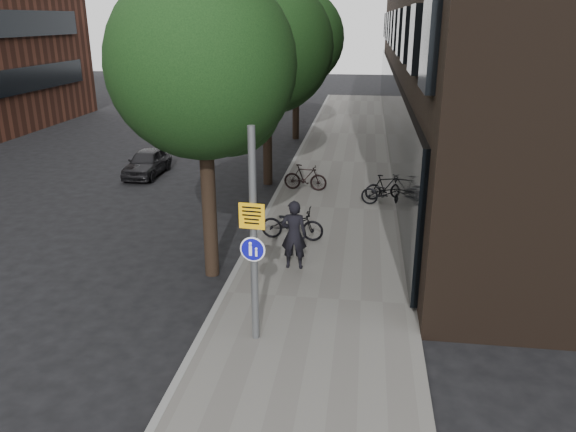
% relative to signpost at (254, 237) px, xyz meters
% --- Properties ---
extents(ground, '(120.00, 120.00, 0.00)m').
position_rel_signpost_xyz_m(ground, '(0.86, -1.46, -2.32)').
color(ground, black).
rests_on(ground, ground).
extents(sidewalk, '(4.50, 60.00, 0.12)m').
position_rel_signpost_xyz_m(sidewalk, '(1.11, 8.54, -2.26)').
color(sidewalk, '#5C5955').
rests_on(sidewalk, ground).
extents(curb_edge, '(0.15, 60.00, 0.13)m').
position_rel_signpost_xyz_m(curb_edge, '(-1.14, 8.54, -2.25)').
color(curb_edge, slate).
rests_on(curb_edge, ground).
extents(street_tree_near, '(4.40, 4.40, 7.50)m').
position_rel_signpost_xyz_m(street_tree_near, '(-1.67, 3.18, 2.79)').
color(street_tree_near, black).
rests_on(street_tree_near, ground).
extents(street_tree_mid, '(5.00, 5.00, 7.80)m').
position_rel_signpost_xyz_m(street_tree_mid, '(-1.67, 11.68, 2.79)').
color(street_tree_mid, black).
rests_on(street_tree_mid, ground).
extents(street_tree_far, '(5.00, 5.00, 7.80)m').
position_rel_signpost_xyz_m(street_tree_far, '(-1.67, 20.68, 2.79)').
color(street_tree_far, black).
rests_on(street_tree_far, ground).
extents(signpost, '(0.50, 0.15, 4.36)m').
position_rel_signpost_xyz_m(signpost, '(0.00, 0.00, 0.00)').
color(signpost, '#595B5E').
rests_on(signpost, sidewalk).
extents(pedestrian, '(0.68, 0.45, 1.83)m').
position_rel_signpost_xyz_m(pedestrian, '(0.33, 3.50, -1.28)').
color(pedestrian, black).
rests_on(pedestrian, sidewalk).
extents(parked_bike_facade_near, '(1.84, 0.94, 0.92)m').
position_rel_signpost_xyz_m(parked_bike_facade_near, '(2.86, 8.99, -1.74)').
color(parked_bike_facade_near, black).
rests_on(parked_bike_facade_near, sidewalk).
extents(parked_bike_facade_far, '(1.59, 0.86, 0.92)m').
position_rel_signpost_xyz_m(parked_bike_facade_far, '(2.86, 9.76, -1.74)').
color(parked_bike_facade_far, black).
rests_on(parked_bike_facade_far, sidewalk).
extents(parked_bike_curb_near, '(1.90, 0.78, 0.98)m').
position_rel_signpost_xyz_m(parked_bike_curb_near, '(0.03, 5.46, -1.71)').
color(parked_bike_curb_near, black).
rests_on(parked_bike_curb_near, sidewalk).
extents(parked_bike_curb_far, '(1.68, 0.63, 0.99)m').
position_rel_signpost_xyz_m(parked_bike_curb_far, '(-0.12, 10.51, -1.71)').
color(parked_bike_curb_far, black).
rests_on(parked_bike_curb_far, sidewalk).
extents(parked_car_near, '(1.34, 3.26, 1.11)m').
position_rel_signpost_xyz_m(parked_car_near, '(-7.01, 12.16, -1.77)').
color(parked_car_near, black).
rests_on(parked_car_near, ground).
extents(parked_car_mid, '(1.36, 3.72, 1.22)m').
position_rel_signpost_xyz_m(parked_car_mid, '(-7.92, 20.37, -1.71)').
color(parked_car_mid, '#561B18').
rests_on(parked_car_mid, ground).
extents(parked_car_far, '(1.64, 3.90, 1.13)m').
position_rel_signpost_xyz_m(parked_car_far, '(-9.27, 28.47, -1.76)').
color(parked_car_far, black).
rests_on(parked_car_far, ground).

